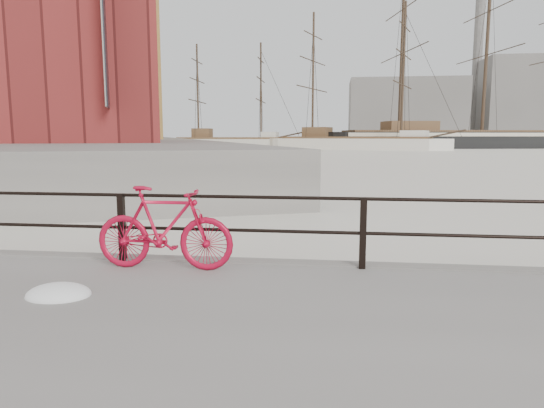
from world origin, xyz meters
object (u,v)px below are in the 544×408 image
(barque_black, at_px, (481,148))
(schooner_left, at_px, (230,148))
(workboat_far, at_px, (64,154))
(schooner_mid, at_px, (355,149))
(bicycle, at_px, (164,228))

(barque_black, distance_m, schooner_left, 43.43)
(schooner_left, distance_m, workboat_far, 32.58)
(schooner_mid, xyz_separation_m, workboat_far, (-34.16, -24.93, 0.00))
(schooner_left, relative_size, workboat_far, 2.30)
(schooner_mid, bearing_deg, schooner_left, -174.39)
(bicycle, distance_m, schooner_left, 77.85)
(bicycle, height_order, schooner_left, schooner_left)
(schooner_left, bearing_deg, barque_black, 6.94)
(bicycle, xyz_separation_m, schooner_left, (-15.54, 76.27, -0.93))
(schooner_mid, height_order, workboat_far, schooner_mid)
(schooner_mid, distance_m, schooner_left, 21.66)
(bicycle, distance_m, barque_black, 86.28)
(schooner_mid, bearing_deg, bicycle, -75.73)
(schooner_mid, relative_size, schooner_left, 1.30)
(schooner_mid, xyz_separation_m, schooner_left, (-21.10, 4.91, 0.00))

